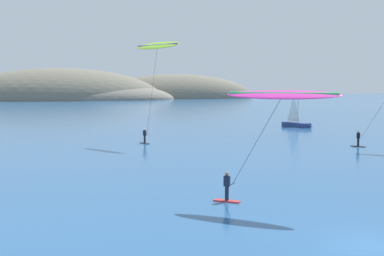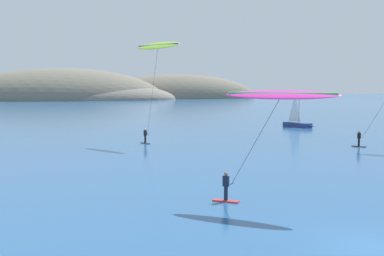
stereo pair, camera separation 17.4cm
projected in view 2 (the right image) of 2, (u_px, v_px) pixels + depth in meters
name	position (u px, v px, depth m)	size (l,w,h in m)	color
ground_plane	(370.00, 246.00, 19.63)	(600.00, 600.00, 0.00)	#285689
headland_island	(101.00, 99.00, 210.60)	(133.44, 48.10, 26.92)	#6B6656
sailboat_near	(299.00, 123.00, 74.20)	(3.53, 5.73, 5.70)	navy
kitesurfer_magenta	(277.00, 102.00, 25.39)	(6.17, 4.63, 6.37)	red
kitesurfer_lime	(157.00, 51.00, 51.65)	(5.16, 5.68, 11.27)	#2D2D33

